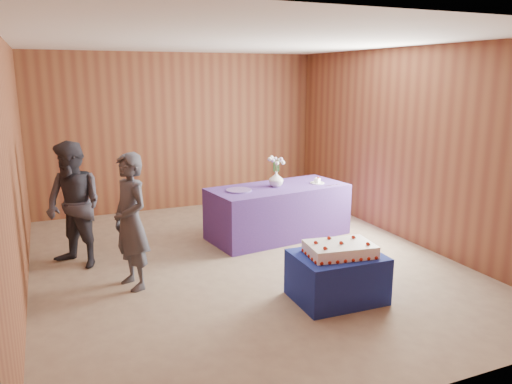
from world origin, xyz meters
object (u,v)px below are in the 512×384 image
vase (276,179)px  guest_left (131,222)px  serving_table (278,212)px  guest_right (74,205)px  sheet_cake (340,249)px  cake_table (337,277)px

vase → guest_left: 2.45m
serving_table → guest_right: guest_right is taller
sheet_cake → guest_left: guest_left is taller
guest_left → guest_right: bearing=-167.5°
guest_right → serving_table: bearing=52.5°
cake_table → vase: 2.29m
vase → guest_right: 2.76m
guest_left → guest_right: guest_right is taller
serving_table → guest_right: 2.82m
cake_table → vase: bearing=83.2°
cake_table → sheet_cake: size_ratio=1.17×
guest_left → sheet_cake: bearing=40.5°
vase → serving_table: bearing=-27.4°
serving_table → guest_left: (-2.26, -1.00, 0.38)m
sheet_cake → guest_left: (-1.92, 1.19, 0.20)m
cake_table → serving_table: (0.35, 2.16, 0.12)m
cake_table → serving_table: 2.20m
sheet_cake → serving_table: bearing=88.9°
cake_table → guest_right: guest_right is taller
guest_left → vase: bearing=96.6°
serving_table → sheet_cake: serving_table is taller
guest_left → guest_right: size_ratio=0.97×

